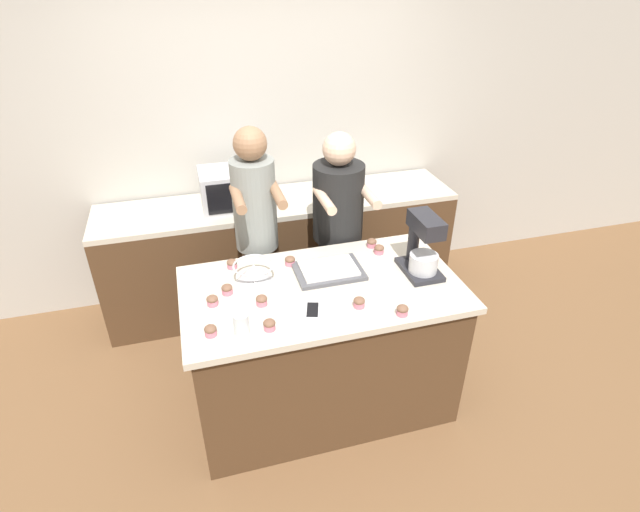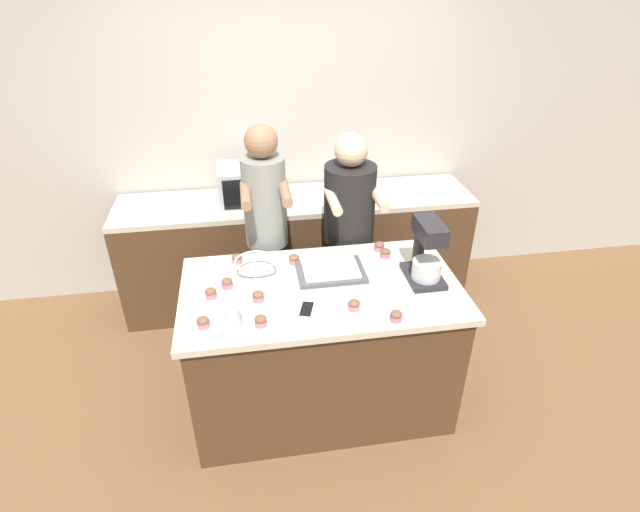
% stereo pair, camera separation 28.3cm
% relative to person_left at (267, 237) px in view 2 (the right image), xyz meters
% --- Properties ---
extents(ground_plane, '(16.00, 16.00, 0.00)m').
position_rel_person_left_xyz_m(ground_plane, '(0.27, -0.65, -0.91)').
color(ground_plane, brown).
extents(back_wall, '(10.00, 0.06, 2.70)m').
position_rel_person_left_xyz_m(back_wall, '(0.27, 0.92, 0.44)').
color(back_wall, '#B2ADA3').
rests_on(back_wall, ground_plane).
extents(island_counter, '(1.62, 0.90, 0.92)m').
position_rel_person_left_xyz_m(island_counter, '(0.27, -0.65, -0.45)').
color(island_counter, '#4C331E').
rests_on(island_counter, ground_plane).
extents(back_counter, '(2.80, 0.60, 0.93)m').
position_rel_person_left_xyz_m(back_counter, '(0.27, 0.57, -0.45)').
color(back_counter, '#4C331E').
rests_on(back_counter, ground_plane).
extents(person_left, '(0.31, 0.48, 1.69)m').
position_rel_person_left_xyz_m(person_left, '(0.00, 0.00, 0.00)').
color(person_left, brown).
rests_on(person_left, ground_plane).
extents(person_right, '(0.36, 0.51, 1.61)m').
position_rel_person_left_xyz_m(person_right, '(0.57, 0.00, -0.07)').
color(person_right, '#232328').
rests_on(person_right, ground_plane).
extents(stand_mixer, '(0.20, 0.30, 0.38)m').
position_rel_person_left_xyz_m(stand_mixer, '(0.88, -0.66, 0.17)').
color(stand_mixer, '#232328').
rests_on(stand_mixer, island_counter).
extents(mixing_bowl, '(0.24, 0.24, 0.13)m').
position_rel_person_left_xyz_m(mixing_bowl, '(-0.10, -0.50, 0.07)').
color(mixing_bowl, '#BCBCC1').
rests_on(mixing_bowl, island_counter).
extents(baking_tray, '(0.40, 0.29, 0.04)m').
position_rel_person_left_xyz_m(baking_tray, '(0.35, -0.52, 0.02)').
color(baking_tray, '#4C4C51').
rests_on(baking_tray, island_counter).
extents(microwave_oven, '(0.47, 0.36, 0.29)m').
position_rel_person_left_xyz_m(microwave_oven, '(-0.08, 0.57, 0.16)').
color(microwave_oven, '#B7B7BC').
rests_on(microwave_oven, back_counter).
extents(cell_phone, '(0.11, 0.16, 0.01)m').
position_rel_person_left_xyz_m(cell_phone, '(0.15, -0.86, 0.01)').
color(cell_phone, silver).
rests_on(cell_phone, island_counter).
extents(drinking_glass, '(0.08, 0.08, 0.11)m').
position_rel_person_left_xyz_m(drinking_glass, '(-0.24, -0.93, 0.06)').
color(drinking_glass, silver).
rests_on(drinking_glass, island_counter).
extents(cupcake_0, '(0.06, 0.06, 0.06)m').
position_rel_person_left_xyz_m(cupcake_0, '(-0.10, -0.95, 0.03)').
color(cupcake_0, '#D17084').
rests_on(cupcake_0, island_counter).
extents(cupcake_1, '(0.06, 0.06, 0.06)m').
position_rel_person_left_xyz_m(cupcake_1, '(0.41, -0.89, 0.03)').
color(cupcake_1, '#D17084').
rests_on(cupcake_1, island_counter).
extents(cupcake_2, '(0.06, 0.06, 0.06)m').
position_rel_person_left_xyz_m(cupcake_2, '(-0.27, -0.57, 0.03)').
color(cupcake_2, '#D17084').
rests_on(cupcake_2, island_counter).
extents(cupcake_3, '(0.06, 0.06, 0.06)m').
position_rel_person_left_xyz_m(cupcake_3, '(-0.36, -0.66, 0.03)').
color(cupcake_3, '#D17084').
rests_on(cupcake_3, island_counter).
extents(cupcake_4, '(0.06, 0.06, 0.06)m').
position_rel_person_left_xyz_m(cupcake_4, '(0.61, -1.02, 0.03)').
color(cupcake_4, '#D17084').
rests_on(cupcake_4, island_counter).
extents(cupcake_5, '(0.06, 0.06, 0.06)m').
position_rel_person_left_xyz_m(cupcake_5, '(-0.39, -0.91, 0.03)').
color(cupcake_5, '#D17084').
rests_on(cupcake_5, island_counter).
extents(cupcake_6, '(0.06, 0.06, 0.06)m').
position_rel_person_left_xyz_m(cupcake_6, '(-0.21, -0.31, 0.03)').
color(cupcake_6, '#D17084').
rests_on(cupcake_6, island_counter).
extents(cupcake_7, '(0.06, 0.06, 0.06)m').
position_rel_person_left_xyz_m(cupcake_7, '(0.14, -0.37, 0.03)').
color(cupcake_7, '#D17084').
rests_on(cupcake_7, island_counter).
extents(cupcake_8, '(0.06, 0.06, 0.06)m').
position_rel_person_left_xyz_m(cupcake_8, '(0.71, -0.30, 0.03)').
color(cupcake_8, '#D17084').
rests_on(cupcake_8, island_counter).
extents(cupcake_9, '(0.06, 0.06, 0.06)m').
position_rel_person_left_xyz_m(cupcake_9, '(-0.10, -0.73, 0.03)').
color(cupcake_9, '#D17084').
rests_on(cupcake_9, island_counter).
extents(cupcake_10, '(0.06, 0.06, 0.06)m').
position_rel_person_left_xyz_m(cupcake_10, '(0.73, -0.39, 0.03)').
color(cupcake_10, '#D17084').
rests_on(cupcake_10, island_counter).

